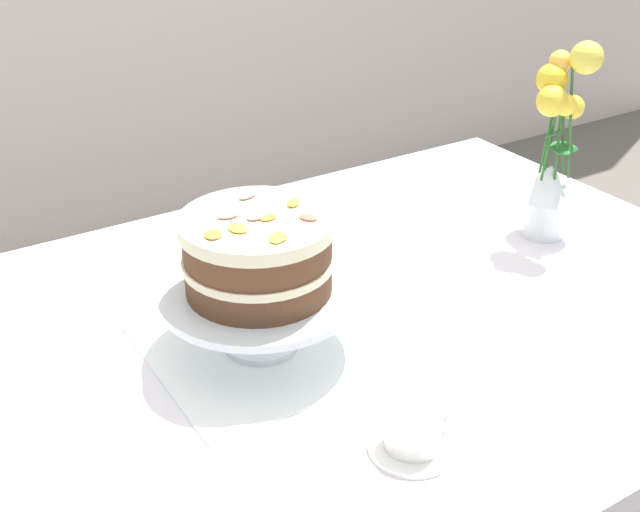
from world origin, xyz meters
The scene contains 6 objects.
dining_table centered at (0.00, -0.03, 0.65)m, with size 1.40×1.00×0.74m.
linen_napkin centered at (-0.18, -0.01, 0.74)m, with size 0.32×0.32×0.00m, color white.
cake_stand centered at (-0.18, -0.01, 0.82)m, with size 0.29×0.29×0.10m.
layer_cake centered at (-0.18, -0.01, 0.90)m, with size 0.22×0.22×0.12m.
flower_vase centered at (0.45, 0.04, 0.90)m, with size 0.11×0.11×0.36m.
teacup centered at (-0.12, -0.30, 0.77)m, with size 0.12×0.11×0.06m.
Camera 1 is at (-0.64, -0.91, 1.43)m, focal length 46.07 mm.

